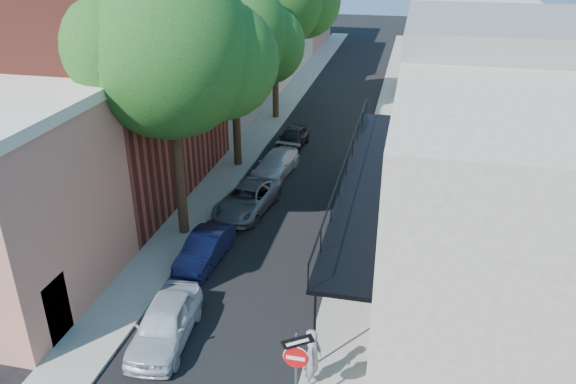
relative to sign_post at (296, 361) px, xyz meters
The scene contains 14 objects.
road_surface 29.27m from the sign_post, 96.21° to the left, with size 6.00×64.00×0.01m, color black.
sidewalk_left 29.96m from the sign_post, 103.85° to the left, with size 2.00×64.00×0.12m, color gray.
sidewalk_right 29.11m from the sign_post, 88.34° to the left, with size 2.00×64.00×0.12m, color gray.
buildings_left 30.59m from the sign_post, 114.15° to the left, with size 10.10×59.10×12.00m.
buildings_right 29.20m from the sign_post, 78.44° to the left, with size 9.80×55.00×10.00m.
sign_post is the anchor object (origin of this frame).
oak_near 12.77m from the sign_post, 125.09° to the left, with size 7.48×6.80×11.42m.
oak_mid 19.14m from the sign_post, 110.86° to the left, with size 6.60×6.00×10.20m.
parked_car_a 5.49m from the sign_post, 155.08° to the left, with size 1.64×4.09×1.39m, color silver.
parked_car_b 8.92m from the sign_post, 126.59° to the left, with size 1.28×3.68×1.21m, color #141840.
parked_car_c 12.77m from the sign_post, 112.45° to the left, with size 2.08×4.52×1.25m, color slate.
parked_car_d 17.04m from the sign_post, 105.62° to the left, with size 1.68×4.14×1.20m, color silver.
parked_car_e 21.12m from the sign_post, 102.49° to the left, with size 1.49×3.70×1.26m, color black.
pedestrian 1.62m from the sign_post, 79.34° to the left, with size 0.70×0.46×1.93m, color gray.
Camera 1 is at (5.45, -10.20, 12.36)m, focal length 35.00 mm.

